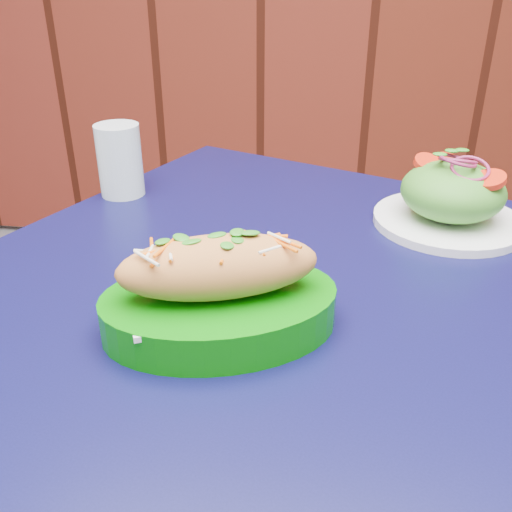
# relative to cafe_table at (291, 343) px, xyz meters

# --- Properties ---
(cafe_table) EXTENTS (1.04, 1.04, 0.75)m
(cafe_table) POSITION_rel_cafe_table_xyz_m (0.00, 0.00, 0.00)
(cafe_table) COLOR black
(cafe_table) RESTS_ON ground
(banh_mi_basket) EXTENTS (0.28, 0.22, 0.11)m
(banh_mi_basket) POSITION_rel_cafe_table_xyz_m (-0.07, -0.10, 0.13)
(banh_mi_basket) COLOR #077306
(banh_mi_basket) RESTS_ON cafe_table
(salad_plate) EXTENTS (0.21, 0.21, 0.11)m
(salad_plate) POSITION_rel_cafe_table_xyz_m (0.20, 0.19, 0.13)
(salad_plate) COLOR white
(salad_plate) RESTS_ON cafe_table
(water_glass) EXTENTS (0.07, 0.07, 0.11)m
(water_glass) POSITION_rel_cafe_table_xyz_m (-0.29, 0.24, 0.14)
(water_glass) COLOR silver
(water_glass) RESTS_ON cafe_table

